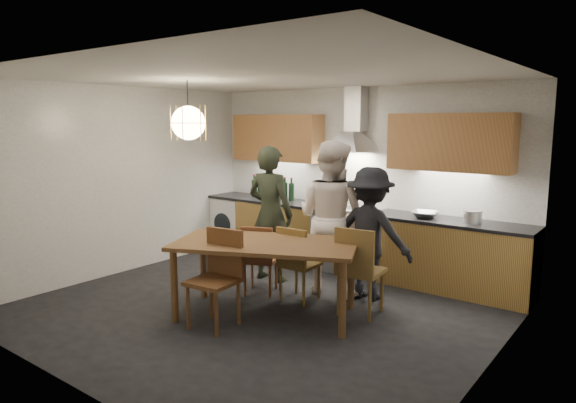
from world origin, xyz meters
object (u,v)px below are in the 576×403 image
Objects in this scene: chair_front at (219,271)px; person_right at (370,234)px; person_left at (270,214)px; stock_pot at (473,217)px; chair_back_left at (259,255)px; wine_bottles at (272,187)px; dining_table at (266,251)px; mixing_bowl at (425,214)px; person_mid at (331,217)px.

person_right is (0.87, 1.68, 0.22)m from chair_front.
stock_pot is at bearing -162.98° from person_left.
wine_bottles is (-1.11, 1.65, 0.58)m from chair_back_left.
dining_table is 1.21× the size of person_left.
dining_table is 6.34× the size of mixing_bowl.
wine_bottles is at bearing 177.66° from mixing_bowl.
person_mid reaches higher than mixing_bowl.
wine_bottles is (-1.61, 2.13, 0.35)m from dining_table.
stock_pot is (1.44, 0.91, 0.03)m from person_mid.
chair_back_left is 2.07m from wine_bottles.
stock_pot is at bearing -1.98° from wine_bottles.
person_mid is 1.25m from mixing_bowl.
chair_back_left is 1.03× the size of wine_bottles.
person_right is at bearing -170.36° from person_mid.
person_mid is 1.71m from stock_pot.
person_left is at bearing -157.41° from stock_pot.
person_mid is (0.13, 1.11, 0.21)m from dining_table.
person_left is 0.91m from person_mid.
wine_bottles is (-0.84, 1.09, 0.17)m from person_left.
person_right is at bearing -179.54° from person_left.
chair_back_left is 2.18m from mixing_bowl.
chair_back_left is at bearing 99.52° from chair_front.
stock_pot is 3.19m from wine_bottles.
wine_bottles is (-1.74, 1.02, 0.13)m from person_mid.
chair_back_left is 0.86× the size of chair_front.
chair_back_left is 0.48× the size of person_left.
chair_front is 1.66m from person_left.
stock_pot reaches higher than chair_back_left.
chair_front is at bearing -62.19° from wine_bottles.
person_mid is 8.84× the size of stock_pot.
chair_back_left is 0.46× the size of person_mid.
stock_pot is at bearing -0.44° from mixing_bowl.
person_left is at bearing 4.54° from person_mid.
person_right is (0.50, 0.08, -0.15)m from person_mid.
chair_back_left is at bearing 28.46° from person_right.
person_left reaches higher than person_right.
chair_front is at bearing 103.93° from person_left.
person_left is 2.54m from stock_pot.
stock_pot is (0.94, 0.83, 0.18)m from person_right.
mixing_bowl is at bearing 179.56° from stock_pot.
chair_front is 3.00m from wine_bottles.
dining_table is 1.38× the size of person_right.
mixing_bowl is (0.34, 0.83, 0.15)m from person_right.
person_left is (-0.27, 0.56, 0.41)m from chair_back_left.
stock_pot reaches higher than mixing_bowl.
chair_back_left is 1.00m from person_mid.
chair_back_left is at bearing 45.27° from person_mid.
person_left reaches higher than wine_bottles.
dining_table is 2.52× the size of chair_back_left.
person_left is 0.95× the size of person_mid.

